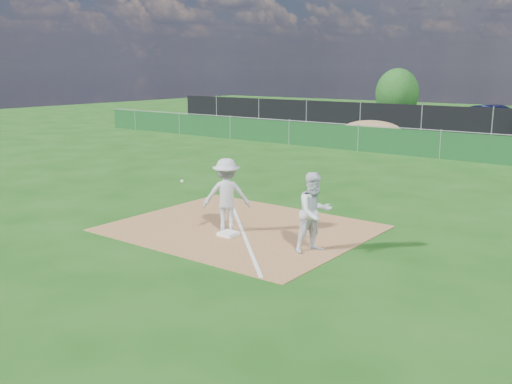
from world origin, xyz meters
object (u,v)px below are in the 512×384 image
first_base (228,234)px  car_mid (495,118)px  car_left (443,118)px  runner (314,212)px  tree_left (397,93)px  play_at_first (227,195)px

first_base → car_mid: bearing=92.8°
car_left → runner: bearing=-170.0°
runner → tree_left: tree_left is taller
play_at_first → car_mid: 27.52m
first_base → car_mid: 27.83m
play_at_first → car_mid: size_ratio=0.40×
car_left → tree_left: tree_left is taller
first_base → runner: 2.39m
runner → car_left: 28.18m
runner → tree_left: (-12.02, 31.65, 1.13)m
car_mid → tree_left: 9.44m
runner → car_left: size_ratio=0.44×
play_at_first → tree_left: bearing=106.7°
first_base → runner: size_ratio=0.23×
car_left → first_base: bearing=-174.6°
car_left → car_mid: bearing=-90.3°
car_left → tree_left: bearing=46.2°
tree_left → car_left: bearing=-39.8°
runner → play_at_first: bearing=113.7°
runner → car_left: runner is taller
first_base → runner: (2.23, 0.24, 0.82)m
car_mid → play_at_first: bearing=-160.2°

